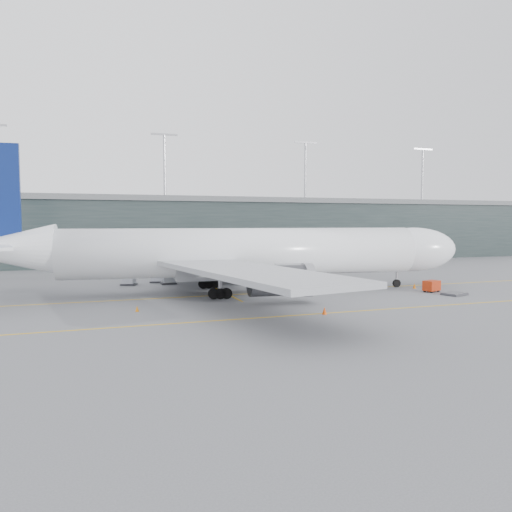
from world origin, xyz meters
name	(u,v)px	position (x,y,z in m)	size (l,w,h in m)	color
ground	(185,293)	(0.00, 0.00, 0.00)	(320.00, 320.00, 0.00)	#59595E
taxiline_a	(191,297)	(0.00, -4.00, 0.01)	(160.00, 0.25, 0.02)	gold
taxiline_b	(225,320)	(0.00, -20.00, 0.01)	(160.00, 0.25, 0.02)	gold
taxiline_lead_main	(191,276)	(5.00, 20.00, 0.01)	(0.25, 60.00, 0.02)	gold
terminal	(138,230)	(0.00, 58.00, 7.62)	(240.00, 36.00, 29.00)	#1E2929
main_aircraft	(241,253)	(7.20, -2.37, 5.33)	(67.82, 63.42, 19.01)	white
jet_bridge	(279,246)	(22.94, 22.96, 4.78)	(5.43, 44.30, 6.39)	#303036
gse_cart	(432,286)	(31.93, -10.56, 0.87)	(2.67, 2.17, 1.57)	#A1260B
baggage_dolly	(454,294)	(32.88, -13.91, 0.17)	(2.89, 2.31, 0.29)	#37373C
uld_a	(129,278)	(-6.54, 10.25, 1.06)	(2.74, 2.52, 2.01)	#35363A
uld_b	(157,276)	(-2.04, 12.08, 0.99)	(2.52, 2.27, 1.89)	#35363A
uld_c	(168,277)	(-0.68, 9.55, 1.09)	(2.38, 1.95, 2.08)	#35363A
cone_nose	(414,286)	(31.93, -6.83, 0.38)	(0.47, 0.47, 0.76)	#D4640B
cone_wing_stbd	(324,311)	(10.56, -20.52, 0.39)	(0.50, 0.50, 0.79)	#E44C0C
cone_wing_port	(236,279)	(10.27, 9.86, 0.36)	(0.45, 0.45, 0.72)	#F2460D
cone_tail	(137,309)	(-7.63, -12.43, 0.32)	(0.41, 0.41, 0.65)	orange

